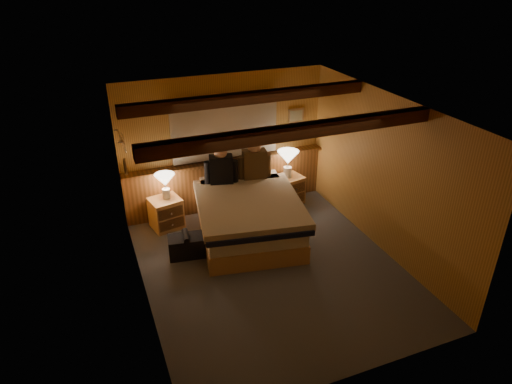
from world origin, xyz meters
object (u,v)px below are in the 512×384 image
lamp_left (165,181)px  lamp_right (288,159)px  person_right (254,162)px  nightstand_left (166,213)px  person_left (221,168)px  duffel_bag (187,246)px  nightstand_right (288,190)px  bed (248,216)px

lamp_left → lamp_right: 2.20m
lamp_right → person_right: 0.70m
nightstand_left → person_left: size_ratio=0.82×
lamp_left → person_left: person_left is taller
duffel_bag → lamp_right: bearing=33.2°
lamp_left → person_right: size_ratio=0.60×
nightstand_right → person_left: (-1.30, -0.09, 0.70)m
bed → person_right: 0.99m
duffel_bag → nightstand_left: bearing=105.4°
lamp_left → lamp_right: size_ratio=0.86×
bed → person_right: bearing=70.8°
lamp_right → person_left: 1.28m
bed → nightstand_left: size_ratio=4.05×
bed → duffel_bag: size_ratio=3.88×
lamp_right → person_left: bearing=-175.6°
person_left → lamp_left: bearing=-172.3°
lamp_right → lamp_left: bearing=-180.0°
duffel_bag → nightstand_right: bearing=32.7°
nightstand_left → duffel_bag: (0.11, -0.93, -0.09)m
nightstand_left → lamp_right: (2.24, 0.04, 0.61)m
nightstand_left → person_left: 1.19m
nightstand_left → nightstand_right: bearing=-11.1°
lamp_left → bed: bearing=-34.8°
lamp_right → person_left: size_ratio=0.73×
person_left → duffel_bag: 1.46m
person_left → bed: bearing=-59.3°
lamp_right → person_right: person_right is taller
nightstand_left → duffel_bag: size_ratio=0.96×
lamp_right → bed: bearing=-143.4°
nightstand_left → person_left: bearing=-15.3°
bed → lamp_right: lamp_right is taller
bed → person_right: person_right is taller
person_left → nightstand_left: bearing=-169.5°
nightstand_right → lamp_right: 0.61m
person_left → person_right: (0.59, -0.02, 0.01)m
lamp_left → person_left: size_ratio=0.63×
person_left → lamp_right: bearing=18.2°
person_right → duffel_bag: size_ratio=1.21×
nightstand_left → nightstand_right: 2.27m
lamp_left → nightstand_left: bearing=-133.8°
nightstand_left → lamp_right: lamp_right is taller
lamp_left → lamp_right: bearing=0.0°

